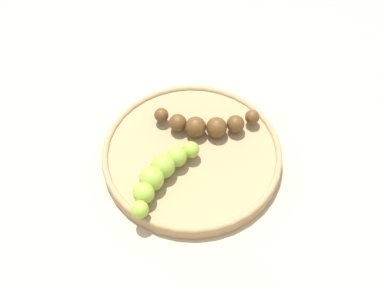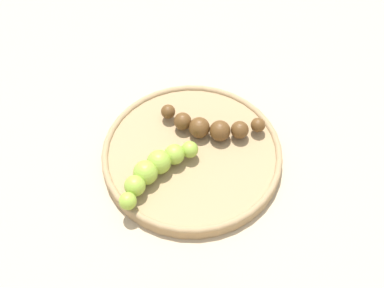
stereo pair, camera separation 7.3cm
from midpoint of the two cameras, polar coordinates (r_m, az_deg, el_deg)
ground_plane at (r=0.77m, az=2.73°, el=-1.88°), size 2.40×2.40×0.00m
fruit_bowl at (r=0.76m, az=2.76°, el=-1.35°), size 0.27×0.27×0.02m
banana_green at (r=0.71m, az=-1.37°, el=-3.12°), size 0.14×0.08×0.04m
banana_overripe at (r=0.76m, az=4.92°, el=1.87°), size 0.06×0.16×0.03m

